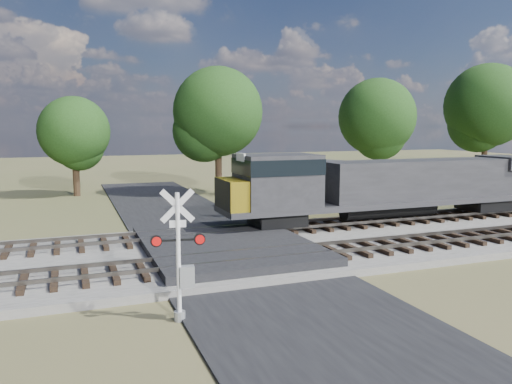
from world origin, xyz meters
name	(u,v)px	position (x,y,z in m)	size (l,w,h in m)	color
ground	(230,257)	(0.00, 0.00, 0.00)	(160.00, 160.00, 0.00)	#4B542C
ballast_bed	(412,234)	(10.00, 0.50, 0.15)	(140.00, 10.00, 0.30)	gray
road	(230,256)	(0.00, 0.00, 0.04)	(7.00, 60.00, 0.08)	black
crossing_panel	(226,247)	(0.00, 0.50, 0.32)	(7.00, 9.00, 0.62)	#262628
track_near	(315,252)	(3.12, -2.00, 0.41)	(140.00, 2.60, 0.33)	black
track_far	(270,229)	(3.12, 3.00, 0.41)	(140.00, 2.60, 0.33)	black
crossing_signal_near	(181,267)	(-3.45, -6.33, 1.62)	(1.56, 0.38, 3.89)	silver
crossing_signal_far	(259,192)	(4.40, 7.97, 1.65)	(1.60, 0.35, 3.98)	silver
equipment_shed	(299,184)	(8.44, 10.69, 1.68)	(6.39, 6.39, 3.31)	#3F221B
treeline	(264,110)	(9.43, 19.79, 7.03)	(83.30, 10.95, 11.85)	black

